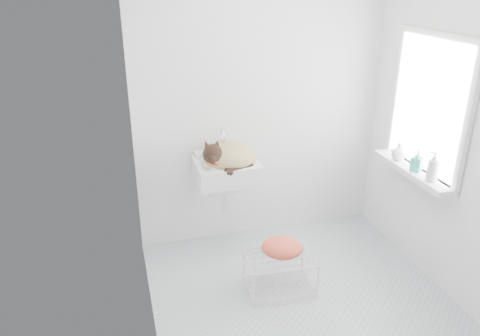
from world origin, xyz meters
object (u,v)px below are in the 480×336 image
object	(u,v)px
wire_rack	(280,273)
sink	(226,161)
bottle_a	(431,181)
bottle_c	(398,160)
cat	(228,157)
bottle_b	(415,171)

from	to	relation	value
wire_rack	sink	bearing A→B (deg)	110.96
bottle_a	bottle_c	distance (m)	0.44
wire_rack	bottle_a	distance (m)	1.33
cat	bottle_c	distance (m)	1.40
bottle_a	bottle_b	world-z (taller)	bottle_a
sink	bottle_b	distance (m)	1.50
sink	bottle_c	xyz separation A→B (m)	(1.37, -0.35, 0.00)
sink	bottle_a	distance (m)	1.58
sink	cat	bearing A→B (deg)	-56.48
sink	wire_rack	world-z (taller)	sink
wire_rack	bottle_b	bearing A→B (deg)	2.89
wire_rack	bottle_b	distance (m)	1.33
cat	bottle_b	bearing A→B (deg)	-26.96
sink	wire_rack	bearing A→B (deg)	-69.04
bottle_b	sink	bearing A→B (deg)	156.49
sink	bottle_a	bearing A→B (deg)	-29.84
sink	bottle_c	bearing A→B (deg)	-14.40
wire_rack	cat	bearing A→B (deg)	110.57
bottle_b	bottle_c	bearing A→B (deg)	90.00
bottle_b	bottle_a	bearing A→B (deg)	-90.00
sink	bottle_b	xyz separation A→B (m)	(1.37, -0.60, 0.00)
wire_rack	bottle_a	xyz separation A→B (m)	(1.12, -0.13, 0.70)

